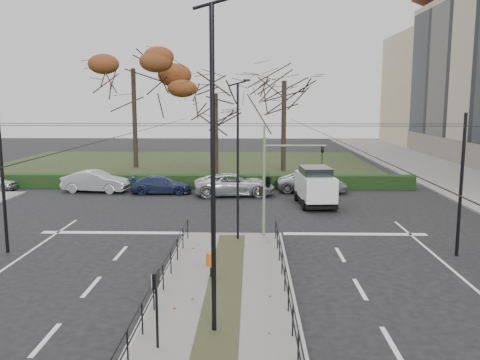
# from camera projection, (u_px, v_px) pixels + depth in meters

# --- Properties ---
(ground) EXTENTS (140.00, 140.00, 0.00)m
(ground) POSITION_uv_depth(u_px,v_px,m) (228.00, 269.00, 19.70)
(ground) COLOR black
(ground) RESTS_ON ground
(median_island) EXTENTS (4.40, 15.00, 0.14)m
(median_island) POSITION_uv_depth(u_px,v_px,m) (224.00, 291.00, 17.22)
(median_island) COLOR slate
(median_island) RESTS_ON ground
(sidewalk_east) EXTENTS (8.00, 90.00, 0.14)m
(sidewalk_east) POSITION_uv_depth(u_px,v_px,m) (463.00, 181.00, 41.01)
(sidewalk_east) COLOR slate
(sidewalk_east) RESTS_ON ground
(park) EXTENTS (38.00, 26.00, 0.10)m
(park) POSITION_uv_depth(u_px,v_px,m) (183.00, 165.00, 51.44)
(park) COLOR #242E17
(park) RESTS_ON ground
(hedge) EXTENTS (38.00, 1.00, 1.00)m
(hedge) POSITION_uv_depth(u_px,v_px,m) (160.00, 181.00, 38.13)
(hedge) COLOR black
(hedge) RESTS_ON ground
(median_railing) EXTENTS (4.14, 13.24, 0.92)m
(median_railing) POSITION_uv_depth(u_px,v_px,m) (224.00, 267.00, 16.98)
(median_railing) COLOR black
(median_railing) RESTS_ON median_island
(catenary) EXTENTS (20.00, 34.00, 6.00)m
(catenary) POSITION_uv_depth(u_px,v_px,m) (229.00, 176.00, 20.77)
(catenary) COLOR black
(catenary) RESTS_ON ground
(traffic_light) EXTENTS (3.16, 1.81, 4.64)m
(traffic_light) POSITION_uv_depth(u_px,v_px,m) (270.00, 179.00, 23.67)
(traffic_light) COLOR slate
(traffic_light) RESTS_ON median_island
(litter_bin) EXTENTS (0.35, 0.35, 0.90)m
(litter_bin) POSITION_uv_depth(u_px,v_px,m) (211.00, 260.00, 18.32)
(litter_bin) COLOR black
(litter_bin) RESTS_ON median_island
(info_panel) EXTENTS (0.12, 0.54, 2.08)m
(info_panel) POSITION_uv_depth(u_px,v_px,m) (156.00, 287.00, 12.91)
(info_panel) COLOR black
(info_panel) RESTS_ON median_island
(streetlamp_median_near) EXTENTS (0.75, 0.15, 8.98)m
(streetlamp_median_near) POSITION_uv_depth(u_px,v_px,m) (214.00, 168.00, 13.44)
(streetlamp_median_near) COLOR black
(streetlamp_median_near) RESTS_ON median_island
(streetlamp_median_far) EXTENTS (0.61, 0.12, 7.27)m
(streetlamp_median_far) POSITION_uv_depth(u_px,v_px,m) (238.00, 160.00, 22.94)
(streetlamp_median_far) COLOR black
(streetlamp_median_far) RESTS_ON median_island
(parked_car_second) EXTENTS (4.84, 2.17, 1.54)m
(parked_car_second) POSITION_uv_depth(u_px,v_px,m) (96.00, 181.00, 36.32)
(parked_car_second) COLOR #B1B4B9
(parked_car_second) RESTS_ON ground
(parked_car_third) EXTENTS (4.36, 1.91, 1.25)m
(parked_car_third) POSITION_uv_depth(u_px,v_px,m) (161.00, 185.00, 35.77)
(parked_car_third) COLOR #202A4C
(parked_car_third) RESTS_ON ground
(parked_car_fourth) EXTENTS (5.73, 3.03, 1.53)m
(parked_car_fourth) POSITION_uv_depth(u_px,v_px,m) (235.00, 184.00, 35.02)
(parked_car_fourth) COLOR #B1B4B9
(parked_car_fourth) RESTS_ON ground
(white_van) EXTENTS (2.34, 4.65, 2.42)m
(white_van) POSITION_uv_depth(u_px,v_px,m) (315.00, 185.00, 31.63)
(white_van) COLOR silver
(white_van) RESTS_ON ground
(rust_tree) EXTENTS (10.12, 10.12, 12.38)m
(rust_tree) POSITION_uv_depth(u_px,v_px,m) (133.00, 68.00, 47.91)
(rust_tree) COLOR black
(rust_tree) RESTS_ON park
(bare_tree_center) EXTENTS (8.36, 8.36, 10.86)m
(bare_tree_center) POSITION_uv_depth(u_px,v_px,m) (284.00, 87.00, 45.77)
(bare_tree_center) COLOR black
(bare_tree_center) RESTS_ON park
(bare_tree_near) EXTENTS (5.70, 5.70, 9.30)m
(bare_tree_near) POSITION_uv_depth(u_px,v_px,m) (215.00, 100.00, 42.04)
(bare_tree_near) COLOR black
(bare_tree_near) RESTS_ON park
(parked_car_fifth) EXTENTS (5.20, 2.86, 1.38)m
(parked_car_fifth) POSITION_uv_depth(u_px,v_px,m) (312.00, 182.00, 36.35)
(parked_car_fifth) COLOR #B1B4B9
(parked_car_fifth) RESTS_ON ground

